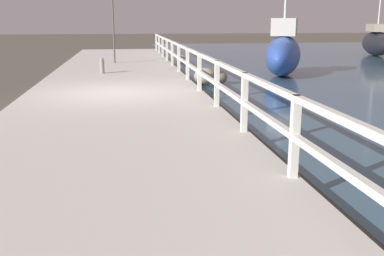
# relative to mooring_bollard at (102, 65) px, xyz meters

# --- Properties ---
(ground_plane) EXTENTS (120.00, 120.00, 0.00)m
(ground_plane) POSITION_rel_mooring_bollard_xyz_m (0.53, -4.49, -0.59)
(ground_plane) COLOR #4C473D
(dock_walkway) EXTENTS (4.71, 36.00, 0.31)m
(dock_walkway) POSITION_rel_mooring_bollard_xyz_m (0.53, -4.49, -0.44)
(dock_walkway) COLOR beige
(dock_walkway) RESTS_ON ground
(railing) EXTENTS (0.10, 32.50, 1.02)m
(railing) POSITION_rel_mooring_bollard_xyz_m (2.78, -4.49, 0.40)
(railing) COLOR silver
(railing) RESTS_ON dock_walkway
(boulder_far_strip) EXTENTS (0.55, 0.49, 0.41)m
(boulder_far_strip) POSITION_rel_mooring_bollard_xyz_m (3.73, 6.77, -0.39)
(boulder_far_strip) COLOR gray
(boulder_far_strip) RESTS_ON ground
(boulder_downstream) EXTENTS (0.66, 0.59, 0.49)m
(boulder_downstream) POSITION_rel_mooring_bollard_xyz_m (3.97, -1.28, -0.35)
(boulder_downstream) COLOR slate
(boulder_downstream) RESTS_ON ground
(boulder_water_edge) EXTENTS (0.77, 0.70, 0.58)m
(boulder_water_edge) POSITION_rel_mooring_bollard_xyz_m (3.53, -1.26, -0.30)
(boulder_water_edge) COLOR gray
(boulder_water_edge) RESTS_ON ground
(mooring_bollard) EXTENTS (0.17, 0.17, 0.56)m
(mooring_bollard) POSITION_rel_mooring_bollard_xyz_m (0.00, 0.00, 0.00)
(mooring_bollard) COLOR gray
(mooring_bollard) RESTS_ON dock_walkway
(dock_lamp) EXTENTS (0.22, 0.22, 3.22)m
(dock_lamp) POSITION_rel_mooring_bollard_xyz_m (0.38, 3.88, 1.89)
(dock_lamp) COLOR #514C47
(dock_lamp) RESTS_ON dock_walkway
(sailboat_black) EXTENTS (2.69, 5.05, 7.06)m
(sailboat_black) POSITION_rel_mooring_bollard_xyz_m (16.36, 9.92, 0.24)
(sailboat_black) COLOR black
(sailboat_black) RESTS_ON water_surface
(sailboat_blue) EXTENTS (2.95, 4.35, 5.46)m
(sailboat_blue) POSITION_rel_mooring_bollard_xyz_m (7.07, 0.91, 0.29)
(sailboat_blue) COLOR #2D4C9E
(sailboat_blue) RESTS_ON water_surface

